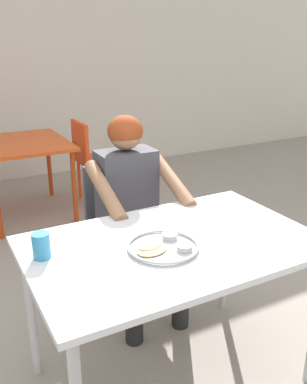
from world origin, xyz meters
TOP-DOWN VIEW (x-y plane):
  - table_foreground at (0.05, 0.06)m, footprint 1.29×0.82m
  - thali_tray at (-0.02, 0.03)m, footprint 0.31×0.31m
  - drinking_cup at (-0.50, 0.20)m, footprint 0.07×0.07m
  - chair_foreground at (0.16, 0.92)m, footprint 0.39×0.42m
  - diner_foreground at (0.16, 0.70)m, footprint 0.49×0.55m
  - table_background_red at (-0.09, 2.51)m, footprint 0.78×0.95m
  - chair_red_right at (0.58, 2.52)m, footprint 0.42×0.43m

SIDE VIEW (x-z plane):
  - chair_foreground at x=0.16m, z-range 0.06..0.92m
  - chair_red_right at x=0.58m, z-range 0.08..0.92m
  - table_background_red at x=-0.09m, z-range 0.27..0.99m
  - table_foreground at x=0.05m, z-range 0.31..1.06m
  - diner_foreground at x=0.16m, z-range 0.11..1.31m
  - thali_tray at x=-0.02m, z-range 0.75..0.78m
  - drinking_cup at x=-0.50m, z-range 0.76..0.87m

